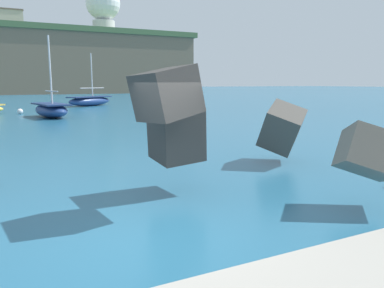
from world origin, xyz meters
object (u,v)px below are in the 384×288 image
mooring_buoy_inner (20,111)px  station_building_central (10,22)px  boat_far_left (90,101)px  radar_dome (103,6)px  boat_mid_right (51,110)px

mooring_buoy_inner → station_building_central: station_building_central is taller
boat_far_left → radar_dome: size_ratio=0.48×
boat_mid_right → boat_far_left: size_ratio=1.02×
boat_far_left → mooring_buoy_inner: bearing=-130.5°
station_building_central → boat_far_left: bearing=-84.6°
boat_mid_right → mooring_buoy_inner: (-1.96, 4.02, -0.34)m
boat_far_left → mooring_buoy_inner: boat_far_left is taller
boat_mid_right → station_building_central: size_ratio=0.96×
boat_mid_right → mooring_buoy_inner: 4.49m
boat_mid_right → radar_dome: bearing=73.6°
mooring_buoy_inner → station_building_central: 74.73m
station_building_central → radar_dome: bearing=-21.8°
mooring_buoy_inner → station_building_central: (0.98, 72.73, 17.14)m
boat_far_left → station_building_central: bearing=95.4°
boat_far_left → mooring_buoy_inner: size_ratio=12.82×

